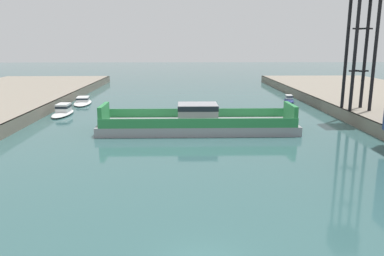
% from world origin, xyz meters
% --- Properties ---
extents(chain_ferry, '(23.80, 6.94, 3.36)m').
position_xyz_m(chain_ferry, '(0.86, 29.20, 1.03)').
color(chain_ferry, '#939399').
rests_on(chain_ferry, ground).
extents(moored_boat_near_left, '(3.83, 8.42, 1.19)m').
position_xyz_m(moored_boat_near_left, '(-18.76, 51.19, 0.44)').
color(moored_boat_near_left, white).
rests_on(moored_boat_near_left, ground).
extents(moored_boat_mid_left, '(2.58, 7.12, 1.66)m').
position_xyz_m(moored_boat_mid_left, '(-18.95, 40.44, 0.62)').
color(moored_boat_mid_left, white).
rests_on(moored_boat_mid_left, ground).
extents(moored_boat_mid_right, '(2.07, 4.98, 1.27)m').
position_xyz_m(moored_boat_mid_right, '(18.52, 52.19, 0.47)').
color(moored_boat_mid_right, navy).
rests_on(moored_boat_mid_right, ground).
extents(crane_tower, '(3.44, 3.44, 18.09)m').
position_xyz_m(crane_tower, '(22.83, 34.81, 15.97)').
color(crane_tower, black).
rests_on(crane_tower, quay_right).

